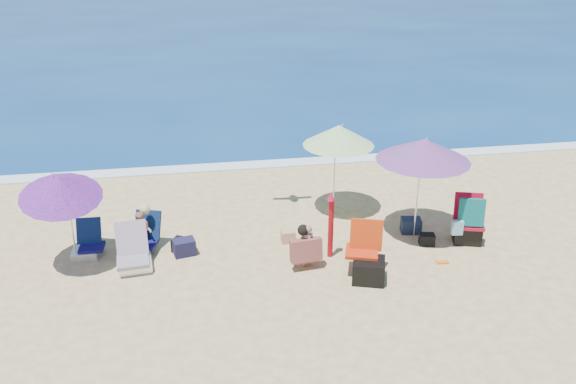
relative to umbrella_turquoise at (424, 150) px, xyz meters
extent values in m
plane|color=#D8BC84|center=(-2.18, -1.03, -1.73)|extent=(120.00, 120.00, 0.00)
cube|color=white|center=(-2.18, 4.07, -1.71)|extent=(120.00, 0.50, 0.04)
cylinder|color=white|center=(-0.03, 0.01, -0.83)|extent=(0.03, 0.03, 1.81)
cone|color=#DC1D72|center=(0.00, 0.00, 0.00)|extent=(1.76, 1.76, 0.41)
cylinder|color=silver|center=(0.03, -0.01, 0.18)|extent=(0.03, 0.03, 0.11)
cylinder|color=white|center=(-1.31, 1.28, -0.87)|extent=(0.04, 0.04, 1.74)
cone|color=#4FA219|center=(-1.26, 1.25, -0.07)|extent=(1.59, 1.59, 0.41)
cylinder|color=silver|center=(-1.20, 1.22, 0.11)|extent=(0.03, 0.03, 0.11)
cylinder|color=white|center=(-6.22, -0.01, -0.96)|extent=(0.15, 0.40, 1.51)
cone|color=#C41C7F|center=(-6.28, -0.11, -0.23)|extent=(1.70, 1.74, 0.70)
cylinder|color=silver|center=(-6.38, -0.04, -0.05)|extent=(0.04, 0.06, 0.11)
cylinder|color=#AC0C15|center=(-1.80, -0.51, -1.16)|extent=(0.10, 0.10, 1.14)
cone|color=red|center=(-1.82, -0.53, -0.54)|extent=(0.14, 0.14, 0.14)
cube|color=#110E4F|center=(-6.00, 0.23, -1.58)|extent=(0.44, 0.39, 0.05)
cube|color=#0D1F4A|center=(-6.05, 0.44, -1.35)|extent=(0.44, 0.26, 0.46)
cube|color=silver|center=(-6.12, 0.20, -1.66)|extent=(0.46, 0.41, 0.14)
cube|color=#C56045|center=(-5.23, -0.45, -1.54)|extent=(0.58, 0.52, 0.06)
cube|color=#F1555C|center=(-5.24, -0.13, -1.25)|extent=(0.56, 0.36, 0.57)
cube|color=white|center=(-5.20, -0.37, -1.65)|extent=(0.60, 0.54, 0.17)
cube|color=#B6290D|center=(-1.40, -1.14, -1.33)|extent=(0.66, 0.63, 0.06)
cube|color=#C2360D|center=(-1.31, -1.04, -1.06)|extent=(0.56, 0.31, 0.54)
cube|color=black|center=(-1.35, -1.38, -1.54)|extent=(0.64, 0.60, 0.39)
cube|color=#B60D23|center=(0.84, -0.43, -1.35)|extent=(0.62, 0.58, 0.05)
cube|color=#AA0C27|center=(0.91, -0.20, -1.09)|extent=(0.53, 0.28, 0.51)
cube|color=black|center=(0.85, -0.38, -1.55)|extent=(0.59, 0.56, 0.37)
cube|color=#0A7E65|center=(0.80, -0.55, -1.05)|extent=(0.48, 0.28, 0.52)
cube|color=#81AECE|center=(0.55, -0.58, -1.32)|extent=(0.21, 0.11, 0.27)
imported|color=#AA7366|center=(-2.27, -0.76, -1.33)|extent=(0.31, 0.22, 0.80)
cube|color=#440F6A|center=(-2.30, -0.71, -1.57)|extent=(0.49, 0.44, 0.05)
cube|color=#400E67|center=(-2.30, -0.86, -1.36)|extent=(0.57, 0.26, 0.41)
sphere|color=black|center=(-2.34, -0.77, -1.02)|extent=(0.19, 0.19, 0.19)
imported|color=tan|center=(-5.10, 0.22, -1.35)|extent=(0.45, 0.39, 0.77)
cube|color=#0D0D49|center=(-5.10, 0.17, -1.56)|extent=(0.57, 0.53, 0.06)
cube|color=#0B1C42|center=(-5.00, 0.45, -1.31)|extent=(0.53, 0.40, 0.50)
sphere|color=tan|center=(-5.02, 0.36, -0.96)|extent=(0.19, 0.19, 0.19)
cube|color=#191835|center=(-4.37, -0.02, -1.59)|extent=(0.43, 0.35, 0.30)
cube|color=black|center=(-4.40, 0.11, -1.61)|extent=(0.41, 0.37, 0.24)
cube|color=tan|center=(-2.45, 0.13, -1.62)|extent=(0.27, 0.20, 0.22)
cube|color=#182136|center=(-0.05, 0.14, -1.59)|extent=(0.42, 0.34, 0.28)
cube|color=black|center=(0.07, -0.38, -1.63)|extent=(0.31, 0.24, 0.21)
cube|color=orange|center=(0.09, -1.06, -1.72)|extent=(0.23, 0.11, 0.03)
camera|label=1|loc=(-4.03, -9.46, 3.67)|focal=36.91mm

